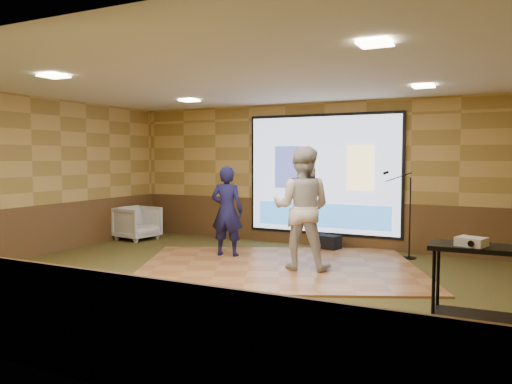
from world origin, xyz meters
The scene contains 18 objects.
ground centered at (0.00, 0.00, 0.00)m, with size 9.00×9.00×0.00m, color #313D1B.
room_shell centered at (0.00, 0.00, 2.09)m, with size 9.04×7.04×3.02m.
wainscot_back centered at (0.00, 3.48, 0.47)m, with size 9.00×0.04×0.95m, color #54371C.
wainscot_front centered at (0.00, -3.48, 0.47)m, with size 9.00×0.04×0.95m, color #54371C.
wainscot_left centered at (-4.48, 0.00, 0.47)m, with size 0.04×7.00×0.95m, color #54371C.
projector_screen centered at (0.00, 3.44, 1.47)m, with size 3.32×0.06×2.52m.
downlight_nw centered at (-2.20, 1.80, 2.97)m, with size 0.32×0.32×0.02m, color #FFE9BF.
downlight_ne centered at (2.20, 1.80, 2.97)m, with size 0.32×0.32×0.02m, color #FFE9BF.
downlight_sw centered at (-2.20, -1.50, 2.97)m, with size 0.32×0.32×0.02m, color #FFE9BF.
downlight_se centered at (2.20, -1.50, 2.97)m, with size 0.32×0.32×0.02m, color #FFE9BF.
dance_floor centered at (0.03, 1.12, 0.02)m, with size 4.60×3.51×0.03m, color #A36C3B.
player_left centered at (-1.20, 1.52, 0.87)m, with size 0.61×0.40×1.67m, color #14143E.
player_right centered at (0.44, 1.11, 1.03)m, with size 0.97×0.76×2.00m, color beige.
av_table centered at (3.15, -1.01, 0.68)m, with size 0.93×0.49×0.97m.
projector centered at (3.10, -1.09, 1.02)m, with size 0.27×0.22×0.09m, color silver.
mic_stand centered at (1.80, 2.92, 0.49)m, with size 0.63×0.26×1.61m.
banquet_chair centered at (-4.00, 2.34, 0.38)m, with size 0.81×0.83×0.75m, color gray.
duffel_bag centered at (0.25, 3.06, 0.15)m, with size 0.48×0.32×0.30m, color black.
Camera 1 is at (3.36, -6.47, 1.86)m, focal length 35.00 mm.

